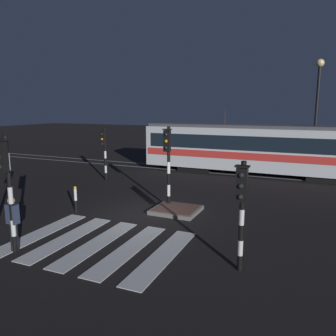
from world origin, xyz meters
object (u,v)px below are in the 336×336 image
traffic_light_corner_far_left (104,147)px  bollard_island_edge (76,199)px  traffic_light_median_centre (168,155)px  traffic_light_kerb_mid_left (6,177)px  tram (258,148)px  street_lamp_trackside_right (317,106)px  pedestrian_waiting_at_kerb (13,224)px  traffic_light_corner_near_right (242,201)px

traffic_light_corner_far_left → bollard_island_edge: bearing=-66.9°
traffic_light_median_centre → traffic_light_kerb_mid_left: 6.62m
traffic_light_corner_far_left → tram: size_ratio=0.21×
tram → bollard_island_edge: bearing=-116.9°
traffic_light_corner_far_left → street_lamp_trackside_right: street_lamp_trackside_right is taller
traffic_light_kerb_mid_left → pedestrian_waiting_at_kerb: size_ratio=2.09×
street_lamp_trackside_right → tram: street_lamp_trackside_right is taller
traffic_light_kerb_mid_left → bollard_island_edge: (-0.88, 4.03, -1.79)m
traffic_light_median_centre → pedestrian_waiting_at_kerb: traffic_light_median_centre is taller
traffic_light_kerb_mid_left → bollard_island_edge: bearing=102.3°
traffic_light_median_centre → traffic_light_corner_near_right: 6.14m
traffic_light_kerb_mid_left → street_lamp_trackside_right: street_lamp_trackside_right is taller
traffic_light_corner_near_right → street_lamp_trackside_right: 13.42m
traffic_light_kerb_mid_left → traffic_light_corner_far_left: bearing=108.7°
traffic_light_corner_near_right → bollard_island_edge: traffic_light_corner_near_right is taller
traffic_light_corner_near_right → traffic_light_corner_far_left: size_ratio=0.97×
street_lamp_trackside_right → tram: (-3.31, 0.51, -2.69)m
traffic_light_median_centre → traffic_light_kerb_mid_left: traffic_light_kerb_mid_left is taller
traffic_light_median_centre → bollard_island_edge: bearing=-147.2°
traffic_light_kerb_mid_left → traffic_light_corner_far_left: (-3.29, 9.70, -0.30)m
street_lamp_trackside_right → tram: 4.30m
traffic_light_kerb_mid_left → street_lamp_trackside_right: size_ratio=0.51×
traffic_light_median_centre → street_lamp_trackside_right: street_lamp_trackside_right is taller
traffic_light_median_centre → tram: size_ratio=0.23×
pedestrian_waiting_at_kerb → tram: bearing=72.1°
traffic_light_corner_far_left → tram: 9.80m
traffic_light_corner_near_right → traffic_light_corner_far_left: 12.74m
bollard_island_edge → traffic_light_kerb_mid_left: bearing=-77.7°
street_lamp_trackside_right → traffic_light_corner_far_left: bearing=-156.3°
pedestrian_waiting_at_kerb → bollard_island_edge: bearing=101.8°
traffic_light_corner_near_right → street_lamp_trackside_right: size_ratio=0.43×
traffic_light_corner_far_left → street_lamp_trackside_right: (11.40, 5.00, 2.39)m
tram → bollard_island_edge: (-5.68, -11.19, -1.19)m
traffic_light_corner_far_left → traffic_light_corner_near_right: bearing=-39.5°
traffic_light_median_centre → traffic_light_corner_near_right: (4.11, -4.55, -0.36)m
bollard_island_edge → street_lamp_trackside_right: bearing=49.9°
traffic_light_kerb_mid_left → bollard_island_edge: 4.50m
traffic_light_kerb_mid_left → bollard_island_edge: traffic_light_kerb_mid_left is taller
traffic_light_median_centre → traffic_light_kerb_mid_left: (-2.43, -6.16, 0.01)m
traffic_light_kerb_mid_left → traffic_light_corner_far_left: traffic_light_kerb_mid_left is taller
traffic_light_median_centre → traffic_light_corner_near_right: bearing=-47.9°
traffic_light_corner_far_left → street_lamp_trackside_right: 12.68m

